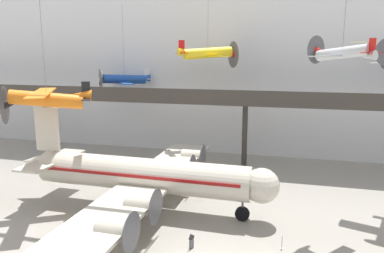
% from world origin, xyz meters
% --- Properties ---
extents(hangar_back_wall, '(140.00, 3.00, 27.75)m').
position_xyz_m(hangar_back_wall, '(0.00, 32.76, 13.87)').
color(hangar_back_wall, silver).
rests_on(hangar_back_wall, ground).
extents(mezzanine_walkway, '(110.00, 3.20, 10.28)m').
position_xyz_m(mezzanine_walkway, '(0.00, 25.07, 8.61)').
color(mezzanine_walkway, '#38332D').
rests_on(mezzanine_walkway, ground).
extents(airliner_silver_main, '(26.41, 29.89, 9.50)m').
position_xyz_m(airliner_silver_main, '(-7.86, 8.95, 3.40)').
color(airliner_silver_main, beige).
rests_on(airliner_silver_main, ground).
extents(suspended_plane_blue_trainer, '(7.85, 8.44, 12.40)m').
position_xyz_m(suspended_plane_blue_trainer, '(-18.17, 28.45, 11.00)').
color(suspended_plane_blue_trainer, '#1E4CAD').
extents(suspended_plane_silver_racer, '(5.29, 5.59, 7.85)m').
position_xyz_m(suspended_plane_silver_racer, '(9.23, 8.31, 14.79)').
color(suspended_plane_silver_racer, silver).
extents(suspended_plane_orange_highwing, '(8.34, 9.35, 13.17)m').
position_xyz_m(suspended_plane_orange_highwing, '(-16.32, 7.32, 10.61)').
color(suspended_plane_orange_highwing, orange).
extents(suspended_plane_yellow_lowwing, '(8.13, 8.96, 8.89)m').
position_xyz_m(suspended_plane_yellow_lowwing, '(-4.89, 24.97, 14.78)').
color(suspended_plane_yellow_lowwing, yellow).
extents(stanchion_barrier, '(0.36, 0.36, 1.08)m').
position_xyz_m(stanchion_barrier, '(5.48, 4.52, 0.33)').
color(stanchion_barrier, '#B2B5BA').
rests_on(stanchion_barrier, ground).
extents(info_sign_pedestal, '(0.32, 0.74, 1.24)m').
position_xyz_m(info_sign_pedestal, '(-1.26, 2.88, 0.46)').
color(info_sign_pedestal, '#4C4C51').
rests_on(info_sign_pedestal, ground).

